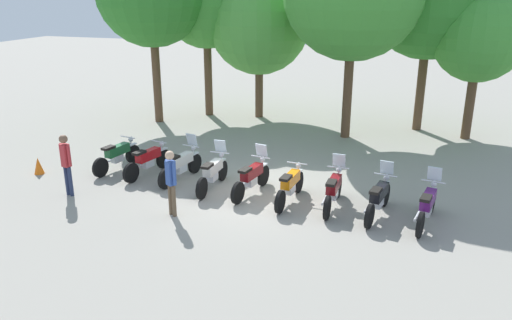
{
  "coord_description": "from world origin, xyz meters",
  "views": [
    {
      "loc": [
        4.27,
        -12.89,
        5.77
      ],
      "look_at": [
        0.0,
        0.5,
        0.9
      ],
      "focal_mm": 35.15,
      "sensor_mm": 36.0,
      "label": 1
    }
  ],
  "objects_px": {
    "motorcycle_5": "(290,185)",
    "tree_2": "(259,24)",
    "motorcycle_7": "(379,198)",
    "tree_1": "(206,6)",
    "person_1": "(171,178)",
    "motorcycle_6": "(334,189)",
    "traffic_cone": "(38,166)",
    "person_0": "(66,160)",
    "tree_5": "(479,37)",
    "motorcycle_0": "(117,155)",
    "motorcycle_3": "(213,172)",
    "motorcycle_1": "(148,160)",
    "motorcycle_4": "(252,177)",
    "motorcycle_2": "(181,164)",
    "motorcycle_8": "(427,205)"
  },
  "relations": [
    {
      "from": "motorcycle_3",
      "to": "motorcycle_6",
      "type": "xyz_separation_m",
      "value": [
        3.66,
        -0.23,
        0.0
      ]
    },
    {
      "from": "motorcycle_5",
      "to": "tree_2",
      "type": "height_order",
      "value": "tree_2"
    },
    {
      "from": "motorcycle_3",
      "to": "tree_2",
      "type": "xyz_separation_m",
      "value": [
        -1.33,
        8.89,
        3.71
      ]
    },
    {
      "from": "motorcycle_1",
      "to": "person_1",
      "type": "distance_m",
      "value": 3.35
    },
    {
      "from": "person_0",
      "to": "motorcycle_5",
      "type": "bearing_deg",
      "value": 119.74
    },
    {
      "from": "motorcycle_3",
      "to": "motorcycle_5",
      "type": "height_order",
      "value": "motorcycle_3"
    },
    {
      "from": "motorcycle_1",
      "to": "traffic_cone",
      "type": "xyz_separation_m",
      "value": [
        -3.45,
        -1.01,
        -0.23
      ]
    },
    {
      "from": "motorcycle_1",
      "to": "motorcycle_7",
      "type": "distance_m",
      "value": 7.38
    },
    {
      "from": "person_0",
      "to": "motorcycle_8",
      "type": "bearing_deg",
      "value": 113.17
    },
    {
      "from": "motorcycle_3",
      "to": "motorcycle_7",
      "type": "bearing_deg",
      "value": -94.07
    },
    {
      "from": "motorcycle_2",
      "to": "person_1",
      "type": "bearing_deg",
      "value": -149.47
    },
    {
      "from": "person_0",
      "to": "tree_5",
      "type": "height_order",
      "value": "tree_5"
    },
    {
      "from": "motorcycle_0",
      "to": "person_0",
      "type": "height_order",
      "value": "person_0"
    },
    {
      "from": "motorcycle_6",
      "to": "tree_5",
      "type": "xyz_separation_m",
      "value": [
        3.98,
        8.24,
        3.48
      ]
    },
    {
      "from": "motorcycle_7",
      "to": "person_1",
      "type": "height_order",
      "value": "person_1"
    },
    {
      "from": "motorcycle_0",
      "to": "motorcycle_6",
      "type": "xyz_separation_m",
      "value": [
        7.32,
        -0.83,
        0.01
      ]
    },
    {
      "from": "person_0",
      "to": "motorcycle_6",
      "type": "bearing_deg",
      "value": 117.72
    },
    {
      "from": "motorcycle_0",
      "to": "motorcycle_3",
      "type": "height_order",
      "value": "motorcycle_3"
    },
    {
      "from": "motorcycle_7",
      "to": "motorcycle_8",
      "type": "distance_m",
      "value": 1.23
    },
    {
      "from": "motorcycle_3",
      "to": "motorcycle_7",
      "type": "relative_size",
      "value": 1.01
    },
    {
      "from": "tree_2",
      "to": "traffic_cone",
      "type": "bearing_deg",
      "value": -115.79
    },
    {
      "from": "motorcycle_2",
      "to": "tree_2",
      "type": "distance_m",
      "value": 9.31
    },
    {
      "from": "person_1",
      "to": "tree_2",
      "type": "xyz_separation_m",
      "value": [
        -1.02,
        10.96,
        3.16
      ]
    },
    {
      "from": "tree_2",
      "to": "traffic_cone",
      "type": "relative_size",
      "value": 11.79
    },
    {
      "from": "motorcycle_0",
      "to": "motorcycle_6",
      "type": "distance_m",
      "value": 7.37
    },
    {
      "from": "motorcycle_0",
      "to": "motorcycle_7",
      "type": "xyz_separation_m",
      "value": [
        8.55,
        -1.03,
        0.01
      ]
    },
    {
      "from": "motorcycle_2",
      "to": "tree_5",
      "type": "distance_m",
      "value": 12.21
    },
    {
      "from": "motorcycle_7",
      "to": "tree_1",
      "type": "distance_m",
      "value": 13.22
    },
    {
      "from": "person_0",
      "to": "tree_2",
      "type": "bearing_deg",
      "value": -176.82
    },
    {
      "from": "person_0",
      "to": "motorcycle_1",
      "type": "bearing_deg",
      "value": 164.64
    },
    {
      "from": "tree_5",
      "to": "motorcycle_5",
      "type": "bearing_deg",
      "value": -122.19
    },
    {
      "from": "motorcycle_3",
      "to": "tree_2",
      "type": "bearing_deg",
      "value": 9.47
    },
    {
      "from": "traffic_cone",
      "to": "motorcycle_4",
      "type": "bearing_deg",
      "value": 4.31
    },
    {
      "from": "motorcycle_1",
      "to": "motorcycle_2",
      "type": "xyz_separation_m",
      "value": [
        1.22,
        -0.1,
        0.01
      ]
    },
    {
      "from": "motorcycle_5",
      "to": "motorcycle_8",
      "type": "bearing_deg",
      "value": -89.09
    },
    {
      "from": "motorcycle_3",
      "to": "motorcycle_6",
      "type": "bearing_deg",
      "value": -92.65
    },
    {
      "from": "motorcycle_3",
      "to": "person_1",
      "type": "height_order",
      "value": "person_1"
    },
    {
      "from": "motorcycle_1",
      "to": "motorcycle_3",
      "type": "distance_m",
      "value": 2.48
    },
    {
      "from": "motorcycle_4",
      "to": "motorcycle_6",
      "type": "bearing_deg",
      "value": -84.74
    },
    {
      "from": "motorcycle_0",
      "to": "motorcycle_1",
      "type": "distance_m",
      "value": 1.23
    },
    {
      "from": "tree_5",
      "to": "motorcycle_1",
      "type": "bearing_deg",
      "value": -143.17
    },
    {
      "from": "motorcycle_6",
      "to": "traffic_cone",
      "type": "xyz_separation_m",
      "value": [
        -9.55,
        -0.32,
        -0.24
      ]
    },
    {
      "from": "motorcycle_6",
      "to": "tree_5",
      "type": "height_order",
      "value": "tree_5"
    },
    {
      "from": "motorcycle_1",
      "to": "tree_5",
      "type": "relative_size",
      "value": 0.38
    },
    {
      "from": "motorcycle_2",
      "to": "motorcycle_4",
      "type": "height_order",
      "value": "same"
    },
    {
      "from": "person_0",
      "to": "traffic_cone",
      "type": "relative_size",
      "value": 3.33
    },
    {
      "from": "person_0",
      "to": "tree_2",
      "type": "xyz_separation_m",
      "value": [
        2.47,
        10.64,
        3.13
      ]
    },
    {
      "from": "motorcycle_3",
      "to": "motorcycle_5",
      "type": "relative_size",
      "value": 1.0
    },
    {
      "from": "motorcycle_6",
      "to": "person_0",
      "type": "bearing_deg",
      "value": 103.24
    },
    {
      "from": "motorcycle_4",
      "to": "person_1",
      "type": "distance_m",
      "value": 2.62
    }
  ]
}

